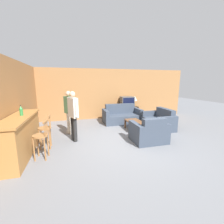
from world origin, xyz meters
name	(u,v)px	position (x,y,z in m)	size (l,w,h in m)	color
ground_plane	(125,142)	(0.00, 0.00, 0.00)	(24.00, 24.00, 0.00)	slate
wall_back	(103,94)	(0.00, 3.50, 1.30)	(9.40, 0.08, 2.60)	#9E6B3D
wall_left	(20,101)	(-3.24, 1.25, 1.30)	(0.08, 8.50, 2.60)	#9E6B3D
bar_counter	(21,136)	(-2.91, -0.10, 0.53)	(0.55, 2.19, 1.05)	#A87038
bar_chair_near	(41,139)	(-2.37, -0.44, 0.53)	(0.41, 0.41, 0.99)	#996638
bar_chair_mid	(45,131)	(-2.37, 0.21, 0.53)	(0.37, 0.37, 0.99)	#996638
couch_far	(122,116)	(0.70, 2.39, 0.30)	(1.78, 0.94, 0.87)	#384251
armchair_near	(149,133)	(0.79, -0.14, 0.30)	(1.06, 0.89, 0.84)	#384251
loveseat_right	(159,121)	(1.93, 1.09, 0.30)	(0.86, 1.39, 0.83)	#384251
coffee_table	(134,122)	(0.80, 1.08, 0.33)	(0.55, 0.93, 0.39)	brown
tv_unit	(127,112)	(1.24, 3.13, 0.32)	(1.18, 0.46, 0.64)	#2D2319
tv	(127,102)	(1.24, 3.13, 0.91)	(0.68, 0.50, 0.53)	#4C4C4C
bottle	(21,111)	(-2.87, 0.02, 1.18)	(0.08, 0.08, 0.27)	#2D7F3D
book_on_table	(133,121)	(0.71, 1.00, 0.40)	(0.18, 0.17, 0.03)	navy
table_lamp	(135,99)	(1.68, 3.13, 1.05)	(0.27, 0.27, 0.56)	brown
person_by_window	(69,110)	(-1.70, 1.33, 0.91)	(0.36, 0.44, 1.60)	silver
person_by_counter	(73,113)	(-1.56, 0.57, 0.93)	(0.34, 0.49, 1.64)	black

